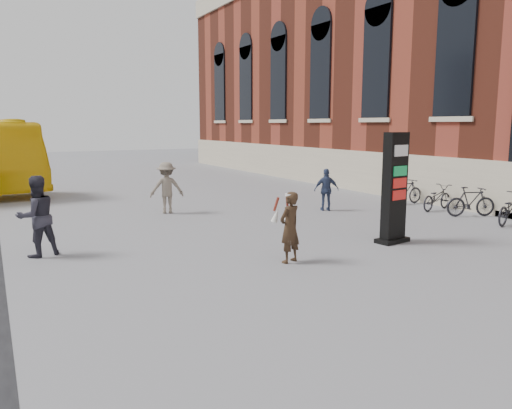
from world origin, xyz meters
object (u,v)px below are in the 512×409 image
bike_4 (511,209)px  bike_5 (471,202)px  info_pylon (394,188)px  woman (289,226)px  pedestrian_b (167,188)px  pedestrian_c (326,190)px  bike_6 (437,198)px  pedestrian_a (37,216)px  bike_7 (406,192)px

bike_4 → bike_5: size_ratio=1.10×
info_pylon → woman: 3.37m
woman → info_pylon: bearing=166.8°
pedestrian_b → bike_4: (8.49, -6.68, -0.39)m
pedestrian_c → bike_6: (3.46, -1.75, -0.29)m
pedestrian_a → woman: bearing=129.6°
pedestrian_c → bike_7: pedestrian_c is taller
pedestrian_c → bike_4: bearing=150.9°
info_pylon → pedestrian_b: info_pylon is taller
bike_6 → bike_7: size_ratio=1.06×
info_pylon → bike_4: size_ratio=1.55×
info_pylon → bike_4: info_pylon is taller
info_pylon → pedestrian_b: size_ratio=1.61×
woman → bike_6: (8.09, 3.27, -0.35)m
woman → bike_4: 8.11m
bike_6 → bike_4: bearing=167.2°
bike_5 → bike_7: bike_5 is taller
info_pylon → pedestrian_a: (-8.05, 2.76, -0.47)m
pedestrian_c → bike_6: 3.88m
woman → pedestrian_c: bearing=-151.9°
info_pylon → bike_7: (4.79, 4.40, -0.91)m
woman → pedestrian_a: bearing=-52.4°
info_pylon → woman: bearing=177.4°
pedestrian_c → bike_7: 3.48m
pedestrian_c → bike_6: pedestrian_c is taller
bike_4 → bike_5: (0.00, 1.41, 0.02)m
info_pylon → pedestrian_c: 4.90m
pedestrian_c → bike_5: 4.68m
pedestrian_c → bike_7: bearing=-160.8°
pedestrian_c → info_pylon: bearing=97.7°
woman → bike_7: bearing=-168.8°
bike_4 → info_pylon: bearing=75.7°
pedestrian_a → pedestrian_c: pedestrian_a is taller
pedestrian_a → info_pylon: bearing=143.9°
info_pylon → woman: info_pylon is taller
woman → bike_5: 8.31m
bike_4 → bike_6: bike_4 is taller
bike_5 → pedestrian_c: bearing=70.1°
pedestrian_b → bike_7: bearing=177.2°
woman → pedestrian_a: 5.68m
bike_5 → bike_6: (0.00, 1.41, -0.05)m
woman → bike_4: woman is taller
woman → bike_5: (8.09, 1.86, -0.31)m
pedestrian_a → pedestrian_b: 5.92m
bike_6 → woman: bearing=99.2°
pedestrian_b → bike_6: (8.49, -3.87, -0.42)m
pedestrian_a → bike_4: pedestrian_a is taller
pedestrian_a → bike_6: 12.85m
bike_5 → pedestrian_b: bearing=80.6°
bike_4 → bike_6: 2.81m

